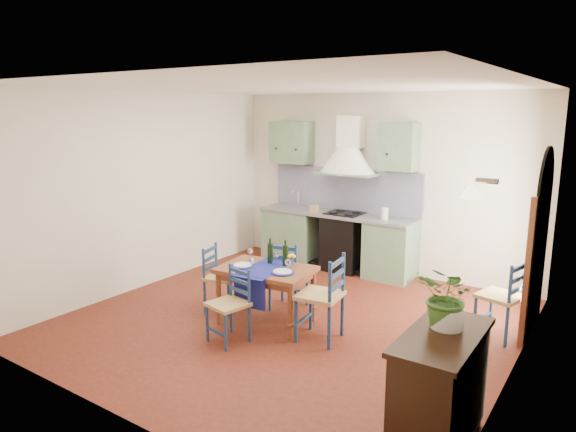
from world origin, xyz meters
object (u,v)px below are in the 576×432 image
Objects in this scene: sideboard at (439,387)px; potted_plant at (448,297)px; chair_near at (230,304)px; dining_table at (266,274)px.

potted_plant is at bearing 94.71° from sideboard.
sideboard reaches higher than chair_near.
sideboard is 2.19× the size of potted_plant.
chair_near is 2.57m from sideboard.
sideboard is (2.47, -1.17, -0.11)m from dining_table.
chair_near is at bearing 167.60° from sideboard.
potted_plant reaches higher than sideboard.
dining_table reaches higher than sideboard.
potted_plant is at bearing -23.05° from dining_table.
chair_near is (-0.04, -0.62, -0.19)m from dining_table.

